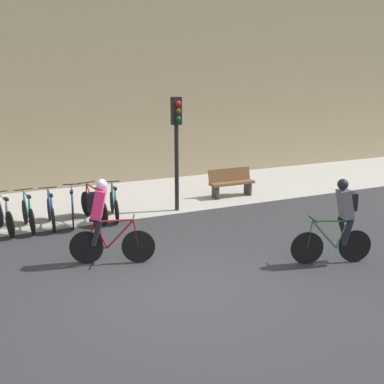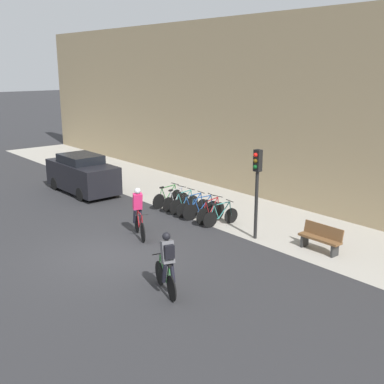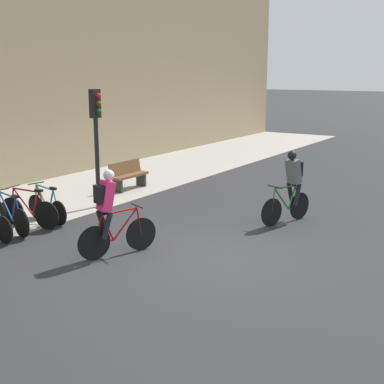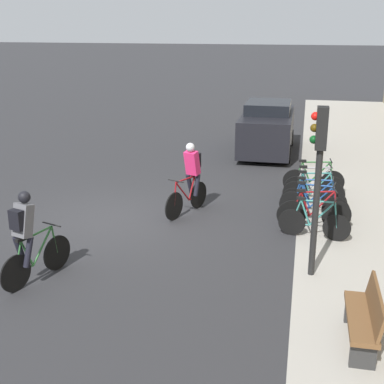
{
  "view_description": "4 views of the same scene",
  "coord_description": "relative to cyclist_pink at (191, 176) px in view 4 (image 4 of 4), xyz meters",
  "views": [
    {
      "loc": [
        -3.32,
        -7.41,
        3.83
      ],
      "look_at": [
        1.71,
        3.17,
        0.94
      ],
      "focal_mm": 45.0,
      "sensor_mm": 36.0,
      "label": 1
    },
    {
      "loc": [
        12.93,
        -7.39,
        6.02
      ],
      "look_at": [
        0.4,
        3.23,
        1.66
      ],
      "focal_mm": 45.0,
      "sensor_mm": 36.0,
      "label": 2
    },
    {
      "loc": [
        -8.76,
        -5.09,
        3.66
      ],
      "look_at": [
        1.47,
        1.41,
        0.93
      ],
      "focal_mm": 50.0,
      "sensor_mm": 36.0,
      "label": 3
    },
    {
      "loc": [
        11.56,
        4.52,
        4.64
      ],
      "look_at": [
        0.42,
        2.15,
        0.98
      ],
      "focal_mm": 50.0,
      "sensor_mm": 36.0,
      "label": 4
    }
  ],
  "objects": [
    {
      "name": "bench",
      "position": [
        5.18,
        3.75,
        -0.48
      ],
      "size": [
        1.49,
        0.44,
        0.89
      ],
      "color": "brown",
      "rests_on": "ground"
    },
    {
      "name": "cyclist_grey",
      "position": [
        4.4,
        -2.06,
        0.0
      ],
      "size": [
        1.64,
        0.65,
        1.79
      ],
      "color": "black",
      "rests_on": "ground"
    },
    {
      "name": "parked_bike_1",
      "position": [
        -1.68,
        3.04,
        -0.56
      ],
      "size": [
        0.46,
        1.59,
        0.95
      ],
      "color": "black",
      "rests_on": "ground"
    },
    {
      "name": "parked_bike_6",
      "position": [
        1.11,
        3.04,
        -0.56
      ],
      "size": [
        0.46,
        1.59,
        0.94
      ],
      "color": "black",
      "rests_on": "ground"
    },
    {
      "name": "parked_bike_5",
      "position": [
        0.56,
        3.04,
        -0.54
      ],
      "size": [
        0.46,
        1.7,
        0.98
      ],
      "color": "black",
      "rests_on": "ground"
    },
    {
      "name": "parked_car",
      "position": [
        -6.84,
        1.38,
        -0.05
      ],
      "size": [
        4.3,
        1.84,
        1.85
      ],
      "color": "black",
      "rests_on": "ground"
    },
    {
      "name": "parked_bike_2",
      "position": [
        -1.12,
        3.04,
        -0.56
      ],
      "size": [
        0.46,
        1.61,
        0.96
      ],
      "color": "black",
      "rests_on": "ground"
    },
    {
      "name": "cyclist_pink",
      "position": [
        0.0,
        0.0,
        0.0
      ],
      "size": [
        1.65,
        0.74,
        1.79
      ],
      "color": "black",
      "rests_on": "ground"
    },
    {
      "name": "parked_bike_0",
      "position": [
        -2.24,
        3.04,
        -0.55
      ],
      "size": [
        0.46,
        1.7,
        0.97
      ],
      "color": "black",
      "rests_on": "ground"
    },
    {
      "name": "ground",
      "position": [
        0.94,
        -1.83,
        -0.95
      ],
      "size": [
        200.0,
        200.0,
        0.0
      ],
      "primitive_type": "plane",
      "color": "#2B2B2D"
    },
    {
      "name": "traffic_light_pole",
      "position": [
        2.96,
        2.99,
        1.3
      ],
      "size": [
        0.26,
        0.3,
        3.22
      ],
      "color": "black",
      "rests_on": "ground"
    },
    {
      "name": "parked_bike_3",
      "position": [
        -0.56,
        3.04,
        -0.56
      ],
      "size": [
        0.46,
        1.63,
        0.94
      ],
      "color": "black",
      "rests_on": "ground"
    },
    {
      "name": "parked_bike_4",
      "position": [
        -0.0,
        3.04,
        -0.55
      ],
      "size": [
        0.51,
        1.68,
        0.97
      ],
      "color": "black",
      "rests_on": "ground"
    }
  ]
}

